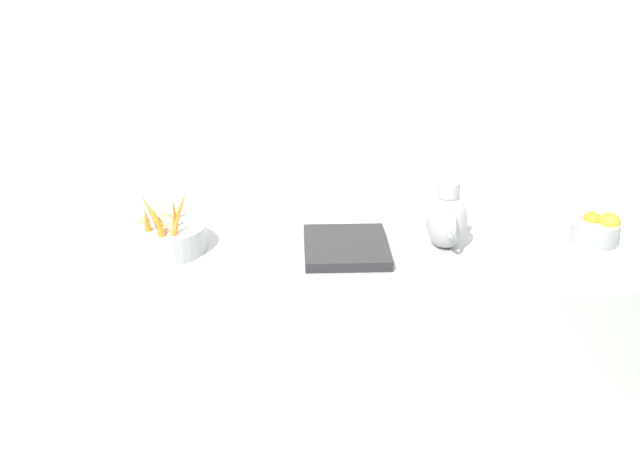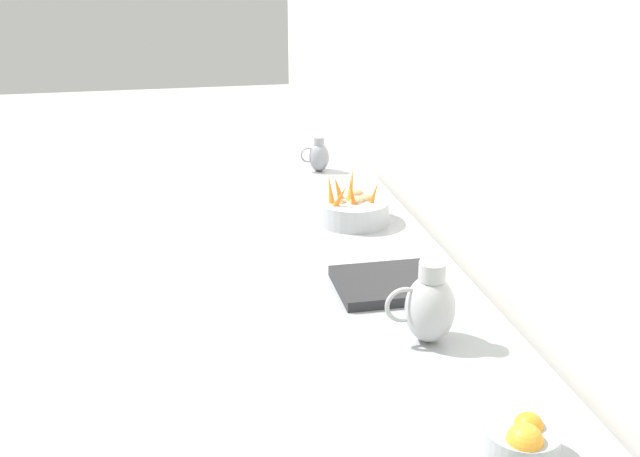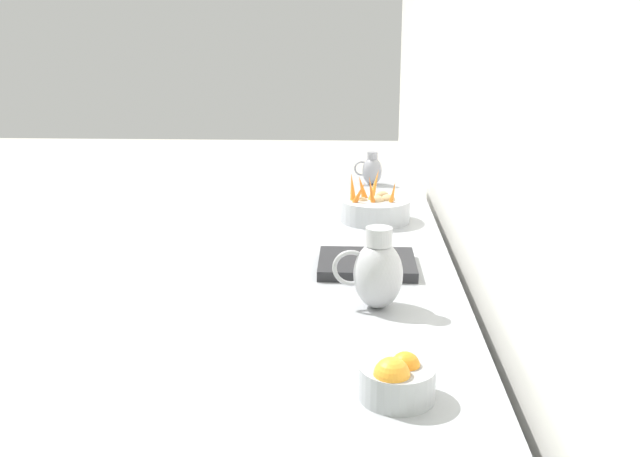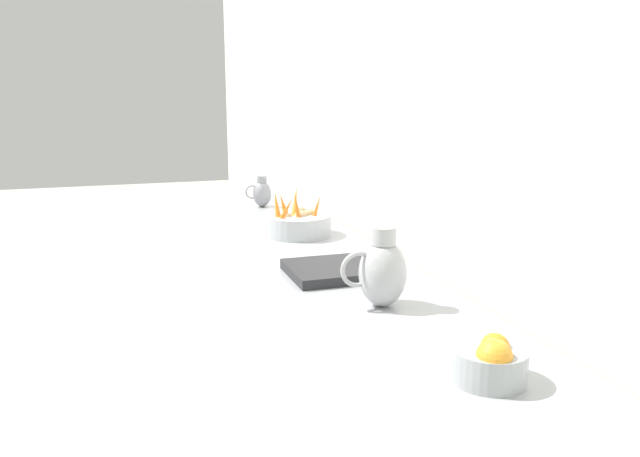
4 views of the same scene
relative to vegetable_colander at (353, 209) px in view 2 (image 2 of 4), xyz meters
The scene contains 7 objects.
tile_wall_left 1.23m from the vegetable_colander, 110.41° to the left, with size 0.10×9.45×3.00m, color white.
prep_counter 0.72m from the vegetable_colander, 83.28° to the left, with size 0.66×3.09×0.88m, color #9EA0A5.
vegetable_colander is the anchor object (origin of this frame).
orange_bowl 1.59m from the vegetable_colander, 90.32° to the left, with size 0.18×0.18×0.12m.
metal_pitcher_tall 1.02m from the vegetable_colander, 88.86° to the left, with size 0.21×0.15×0.25m.
metal_pitcher_short 0.76m from the vegetable_colander, 90.40° to the right, with size 0.15×0.11×0.18m.
counter_sink_basin 0.66m from the vegetable_colander, 86.18° to the left, with size 0.34×0.30×0.04m, color #232326.
Camera 2 is at (-0.84, 2.59, 2.00)m, focal length 42.22 mm.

